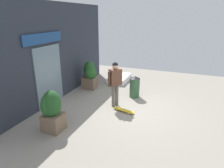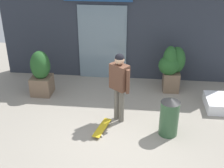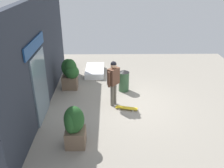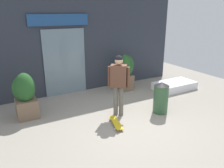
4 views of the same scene
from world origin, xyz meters
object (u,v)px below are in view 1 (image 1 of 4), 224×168
at_px(trash_bin, 135,86).
at_px(skateboard, 124,110).
at_px(skateboarder, 115,80).
at_px(planter_box_right, 51,109).
at_px(planter_box_left, 90,74).

bearing_deg(trash_bin, skateboard, -179.28).
height_order(skateboard, trash_bin, trash_bin).
xyz_separation_m(skateboarder, trash_bin, (1.19, -0.46, -0.62)).
xyz_separation_m(skateboard, trash_bin, (1.55, 0.02, 0.42)).
relative_size(skateboard, planter_box_right, 0.63).
bearing_deg(skateboard, skateboarder, 157.26).
xyz_separation_m(skateboarder, planter_box_left, (1.39, 1.81, -0.33)).
bearing_deg(planter_box_right, skateboarder, -26.64).
xyz_separation_m(skateboarder, skateboard, (-0.36, -0.48, -1.04)).
distance_m(skateboard, trash_bin, 1.61).
xyz_separation_m(skateboard, planter_box_left, (1.75, 2.30, 0.70)).
bearing_deg(skateboard, trash_bin, 104.87).
bearing_deg(planter_box_left, skateboarder, -127.37).
height_order(skateboard, planter_box_right, planter_box_right).
height_order(skateboarder, planter_box_right, skateboarder).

